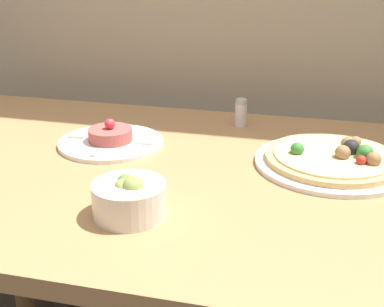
{
  "coord_description": "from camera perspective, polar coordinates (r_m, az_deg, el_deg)",
  "views": [
    {
      "loc": [
        0.33,
        -0.56,
        1.23
      ],
      "look_at": [
        0.08,
        0.42,
        0.82
      ],
      "focal_mm": 50.0,
      "sensor_mm": 36.0,
      "label": 1
    }
  ],
  "objects": [
    {
      "name": "small_bowl",
      "position": [
        0.93,
        -6.7,
        -4.73
      ],
      "size": [
        0.13,
        0.13,
        0.08
      ],
      "color": "silver",
      "rests_on": "dining_table"
    },
    {
      "name": "tartare_plate",
      "position": [
        1.26,
        -8.67,
        1.48
      ],
      "size": [
        0.24,
        0.24,
        0.06
      ],
      "color": "white",
      "rests_on": "dining_table"
    },
    {
      "name": "salt_shaker",
      "position": [
        1.37,
        5.24,
        4.34
      ],
      "size": [
        0.03,
        0.03,
        0.07
      ],
      "color": "silver",
      "rests_on": "dining_table"
    },
    {
      "name": "pizza_plate",
      "position": [
        1.17,
        14.93,
        -0.57
      ],
      "size": [
        0.33,
        0.33,
        0.06
      ],
      "color": "white",
      "rests_on": "dining_table"
    },
    {
      "name": "dining_table",
      "position": [
        1.17,
        -3.71,
        -6.03
      ],
      "size": [
        1.35,
        0.84,
        0.78
      ],
      "color": "#AD7F51",
      "rests_on": "ground_plane"
    }
  ]
}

